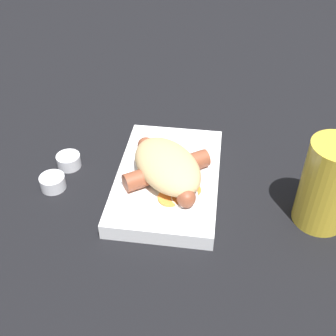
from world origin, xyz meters
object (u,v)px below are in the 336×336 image
at_px(condiment_cup_near, 69,161).
at_px(condiment_cup_far, 53,183).
at_px(bread_roll, 169,166).
at_px(food_tray, 168,179).
at_px(sausage, 165,170).
at_px(drink_glass, 328,185).

xyz_separation_m(condiment_cup_near, condiment_cup_far, (-0.06, 0.01, 0.00)).
bearing_deg(bread_roll, condiment_cup_far, 96.97).
bearing_deg(condiment_cup_far, condiment_cup_near, -8.04).
xyz_separation_m(food_tray, sausage, (-0.01, 0.00, 0.03)).
bearing_deg(drink_glass, bread_roll, 81.42).
bearing_deg(bread_roll, sausage, 95.88).
height_order(food_tray, condiment_cup_near, food_tray).
bearing_deg(drink_glass, food_tray, 79.24).
relative_size(food_tray, drink_glass, 1.87).
xyz_separation_m(condiment_cup_near, drink_glass, (-0.07, -0.41, 0.06)).
height_order(food_tray, drink_glass, drink_glass).
height_order(bread_roll, drink_glass, drink_glass).
xyz_separation_m(sausage, condiment_cup_far, (-0.02, 0.18, -0.03)).
bearing_deg(condiment_cup_far, food_tray, -80.04).
height_order(condiment_cup_near, drink_glass, drink_glass).
distance_m(bread_roll, sausage, 0.01).
relative_size(food_tray, bread_roll, 1.50).
bearing_deg(food_tray, bread_roll, -165.53).
distance_m(food_tray, bread_roll, 0.04).
bearing_deg(condiment_cup_near, bread_roll, -100.90).
bearing_deg(sausage, food_tray, -21.65).
distance_m(bread_roll, condiment_cup_near, 0.19).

